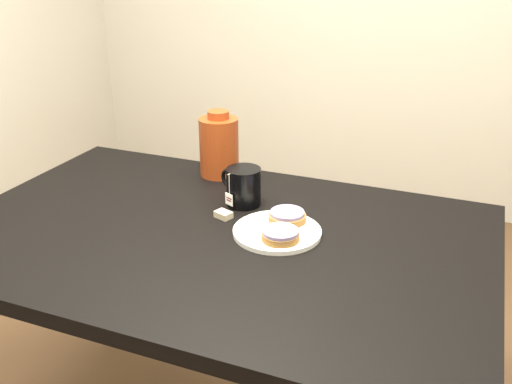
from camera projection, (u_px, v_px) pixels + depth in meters
table at (216, 259)px, 1.52m from camera, size 1.40×0.90×0.75m
plate at (277, 231)px, 1.47m from camera, size 0.23×0.23×0.02m
bagel_back at (287, 216)px, 1.51m from camera, size 0.11×0.11×0.03m
bagel_front at (280, 235)px, 1.41m from camera, size 0.11×0.11×0.03m
mug at (243, 186)px, 1.62m from camera, size 0.15×0.13×0.11m
teabag_pouch at (223, 215)px, 1.55m from camera, size 0.05×0.05×0.02m
bagel_package at (219, 146)px, 1.81m from camera, size 0.13×0.13×0.21m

